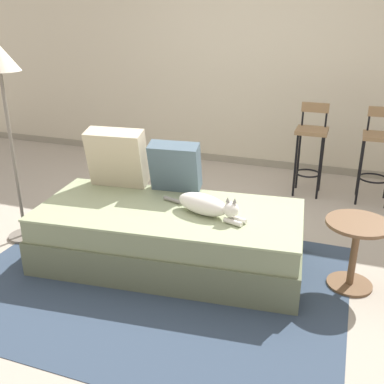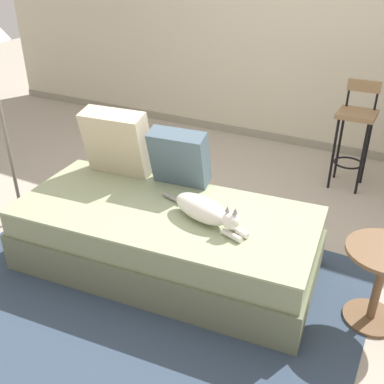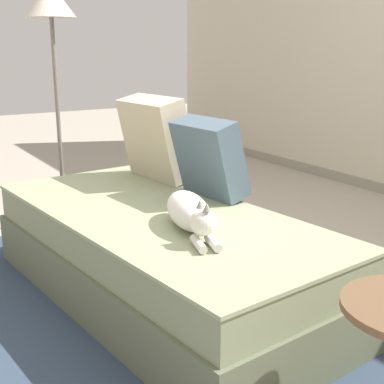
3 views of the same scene
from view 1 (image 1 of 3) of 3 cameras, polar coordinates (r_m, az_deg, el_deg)
ground_plane at (r=3.92m, az=-0.58°, el=-6.03°), size 16.00×16.00×0.00m
wall_back_panel at (r=5.66m, az=7.63°, el=16.28°), size 8.00×0.10×2.60m
wall_baseboard_trim at (r=5.86m, az=6.90°, el=3.93°), size 8.00×0.02×0.09m
area_rug at (r=3.37m, az=-4.80°, el=-11.22°), size 2.71×2.02×0.01m
couch at (r=3.49m, az=-2.89°, el=-5.54°), size 2.09×1.12×0.46m
throw_pillow_corner at (r=3.80m, az=-9.48°, el=4.33°), size 0.50×0.31×0.50m
throw_pillow_middle at (r=3.65m, az=-2.15°, el=3.24°), size 0.42×0.28×0.43m
cat at (r=3.26m, az=1.81°, el=-1.67°), size 0.72×0.31×0.19m
bar_stool_near_window at (r=4.89m, az=14.88°, el=6.22°), size 0.32×0.32×0.96m
bar_stool_by_doorway at (r=4.88m, az=22.54°, el=5.13°), size 0.32×0.32×0.96m
side_table at (r=3.35m, az=20.02°, el=-6.31°), size 0.44×0.44×0.51m
floor_lamp at (r=3.83m, az=-23.12°, el=13.39°), size 0.32×0.32×1.64m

